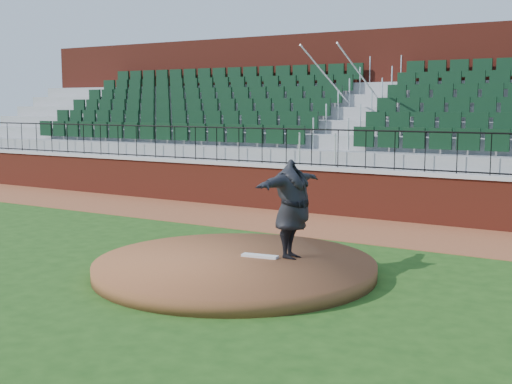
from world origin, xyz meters
TOP-DOWN VIEW (x-y plane):
  - ground at (0.00, 0.00)m, footprint 90.00×90.00m
  - warning_track at (0.00, 5.40)m, footprint 34.00×3.20m
  - field_wall at (0.00, 7.00)m, footprint 34.00×0.35m
  - wall_cap at (0.00, 7.00)m, footprint 34.00×0.45m
  - wall_railing at (0.00, 7.00)m, footprint 34.00×0.05m
  - seating_stands at (0.00, 9.72)m, footprint 34.00×5.10m
  - concourse_wall at (0.00, 12.52)m, footprint 34.00×0.50m
  - pitchers_mound at (0.33, 0.25)m, footprint 4.95×4.95m
  - pitching_rubber at (0.58, 0.68)m, footprint 0.69×0.27m
  - pitcher at (1.10, 0.93)m, footprint 0.65×2.19m

SIDE VIEW (x-z plane):
  - ground at x=0.00m, z-range 0.00..0.00m
  - warning_track at x=0.00m, z-range 0.00..0.01m
  - pitchers_mound at x=0.33m, z-range 0.00..0.25m
  - pitching_rubber at x=0.58m, z-range 0.25..0.29m
  - field_wall at x=0.00m, z-range 0.00..1.20m
  - pitcher at x=1.10m, z-range 0.25..2.02m
  - wall_cap at x=0.00m, z-range 1.20..1.30m
  - wall_railing at x=0.00m, z-range 1.30..2.30m
  - seating_stands at x=0.00m, z-range 0.00..4.60m
  - concourse_wall at x=0.00m, z-range 0.00..5.50m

